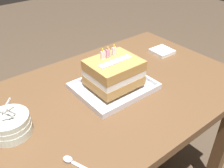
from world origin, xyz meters
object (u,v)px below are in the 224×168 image
object	(u,v)px
birthday_cake	(114,72)
serving_spoon_near_tray	(73,162)
napkin_pile	(162,51)
bowl_stack	(10,125)
foil_tray	(114,87)

from	to	relation	value
birthday_cake	serving_spoon_near_tray	world-z (taller)	birthday_cake
serving_spoon_near_tray	napkin_pile	distance (m)	0.78
serving_spoon_near_tray	birthday_cake	bearing A→B (deg)	33.78
bowl_stack	serving_spoon_near_tray	size ratio (longest dim) A/B	1.02
bowl_stack	napkin_pile	xyz separation A→B (m)	(0.81, 0.08, -0.02)
foil_tray	bowl_stack	world-z (taller)	bowl_stack
serving_spoon_near_tray	napkin_pile	xyz separation A→B (m)	(0.72, 0.31, 0.00)
serving_spoon_near_tray	napkin_pile	bearing A→B (deg)	23.43
birthday_cake	napkin_pile	xyz separation A→B (m)	(0.40, 0.09, -0.07)
serving_spoon_near_tray	foil_tray	bearing A→B (deg)	33.77
foil_tray	serving_spoon_near_tray	world-z (taller)	foil_tray
foil_tray	birthday_cake	bearing A→B (deg)	90.00
napkin_pile	foil_tray	bearing A→B (deg)	-166.50
birthday_cake	bowl_stack	world-z (taller)	birthday_cake
birthday_cake	napkin_pile	bearing A→B (deg)	13.48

